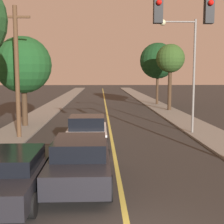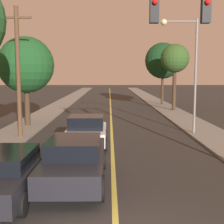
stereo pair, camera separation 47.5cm
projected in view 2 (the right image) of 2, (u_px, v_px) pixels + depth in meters
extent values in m
cube|color=#2D2B28|center=(110.00, 101.00, 41.88)|extent=(9.13, 80.00, 0.01)
cube|color=#D1C14C|center=(110.00, 101.00, 41.88)|extent=(0.16, 76.00, 0.00)
cube|color=gray|center=(67.00, 101.00, 41.82)|extent=(2.50, 80.00, 0.12)
cube|color=gray|center=(153.00, 101.00, 41.93)|extent=(2.50, 80.00, 0.12)
cube|color=black|center=(75.00, 162.00, 10.30)|extent=(1.86, 4.90, 0.65)
cube|color=black|center=(74.00, 146.00, 10.04)|extent=(1.64, 2.21, 0.52)
cylinder|color=black|center=(56.00, 159.00, 11.84)|extent=(0.22, 0.75, 0.75)
cylinder|color=black|center=(103.00, 159.00, 11.86)|extent=(0.22, 0.75, 0.75)
cylinder|color=black|center=(38.00, 188.00, 8.83)|extent=(0.22, 0.75, 0.75)
cylinder|color=black|center=(101.00, 188.00, 8.84)|extent=(0.22, 0.75, 0.75)
cube|color=white|center=(87.00, 134.00, 15.55)|extent=(1.91, 3.81, 0.61)
cube|color=black|center=(86.00, 122.00, 15.32)|extent=(1.68, 1.71, 0.63)
cylinder|color=black|center=(71.00, 135.00, 16.75)|extent=(0.22, 0.65, 0.65)
cylinder|color=black|center=(105.00, 135.00, 16.77)|extent=(0.22, 0.65, 0.65)
cylinder|color=black|center=(65.00, 145.00, 14.41)|extent=(0.22, 0.65, 0.65)
cylinder|color=black|center=(104.00, 145.00, 14.42)|extent=(0.22, 0.65, 0.65)
cube|color=black|center=(5.00, 173.00, 9.35)|extent=(1.96, 4.95, 0.62)
cube|color=black|center=(2.00, 158.00, 9.09)|extent=(1.73, 2.23, 0.43)
cylinder|color=black|center=(46.00, 168.00, 10.92)|extent=(0.22, 0.65, 0.65)
cylinder|color=black|center=(22.00, 204.00, 7.87)|extent=(0.22, 0.65, 0.65)
cube|color=black|center=(206.00, 10.00, 11.15)|extent=(0.32, 0.28, 0.90)
sphere|color=red|center=(208.00, 2.00, 10.95)|extent=(0.20, 0.20, 0.20)
cube|color=black|center=(154.00, 10.00, 11.14)|extent=(0.32, 0.28, 0.90)
sphere|color=red|center=(155.00, 2.00, 10.93)|extent=(0.20, 0.20, 0.20)
cylinder|color=slate|center=(195.00, 77.00, 18.26)|extent=(0.14, 0.14, 6.64)
cylinder|color=slate|center=(181.00, 21.00, 17.87)|extent=(1.92, 0.09, 0.09)
sphere|color=beige|center=(164.00, 22.00, 17.87)|extent=(0.36, 0.36, 0.36)
cylinder|color=#513823|center=(18.00, 73.00, 17.17)|extent=(0.24, 0.24, 7.13)
cube|color=#513823|center=(16.00, 17.00, 16.82)|extent=(1.60, 0.12, 0.12)
cylinder|color=#3D2B1C|center=(27.00, 105.00, 21.28)|extent=(0.37, 0.37, 2.78)
sphere|color=#19471E|center=(26.00, 65.00, 20.95)|extent=(3.78, 3.78, 3.78)
cylinder|color=#3D2B1C|center=(162.00, 89.00, 36.17)|extent=(0.29, 0.29, 3.59)
sphere|color=#143819|center=(163.00, 61.00, 35.78)|extent=(4.12, 4.12, 4.12)
cylinder|color=#3D2B1C|center=(174.00, 89.00, 30.24)|extent=(0.36, 0.36, 4.04)
sphere|color=#2D4C1E|center=(175.00, 58.00, 29.88)|extent=(2.75, 2.75, 2.75)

